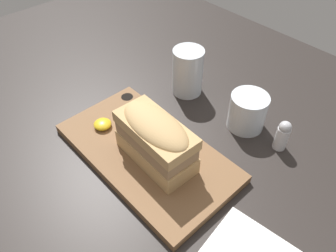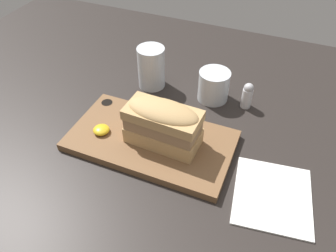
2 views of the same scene
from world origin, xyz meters
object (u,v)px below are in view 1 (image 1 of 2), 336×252
Objects in this scene: serving_board at (147,152)px; wine_glass at (247,113)px; water_glass at (188,74)px; sandwich at (156,138)px; salt_shaker at (283,135)px.

serving_board is 4.57× the size of wine_glass.
wine_glass is at bearing 69.37° from serving_board.
wine_glass is at bearing 2.44° from water_glass.
sandwich reaches higher than salt_shaker.
serving_board is at bearing 178.66° from sandwich.
sandwich reaches higher than serving_board.
serving_board is at bearing -110.63° from wine_glass.
water_glass is 1.42× the size of wine_glass.
water_glass is at bearing -177.56° from wine_glass.
sandwich is 22.08cm from wine_glass.
wine_glass is at bearing 179.70° from salt_shaker.
sandwich is (3.05, -0.07, 6.40)cm from serving_board.
wine_glass is (4.90, 21.19, -3.80)cm from sandwich.
salt_shaker is (16.64, 21.07, 2.61)cm from serving_board.
water_glass is at bearing -178.49° from salt_shaker.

